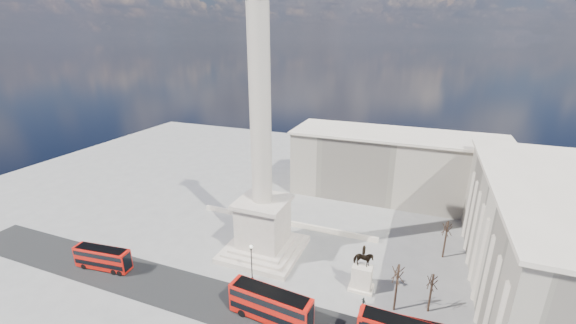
# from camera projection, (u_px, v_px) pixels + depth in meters

# --- Properties ---
(ground) EXTENTS (180.00, 180.00, 0.00)m
(ground) POSITION_uv_depth(u_px,v_px,m) (252.00, 266.00, 63.02)
(ground) COLOR gray
(ground) RESTS_ON ground
(asphalt_road) EXTENTS (120.00, 9.00, 0.01)m
(asphalt_road) POSITION_uv_depth(u_px,v_px,m) (252.00, 311.00, 52.51)
(asphalt_road) COLOR black
(asphalt_road) RESTS_ON ground
(nelsons_column) EXTENTS (14.00, 14.00, 49.85)m
(nelsons_column) POSITION_uv_depth(u_px,v_px,m) (262.00, 189.00, 63.15)
(nelsons_column) COLOR beige
(nelsons_column) RESTS_ON ground
(balustrade_wall) EXTENTS (40.00, 0.60, 1.10)m
(balustrade_wall) POSITION_uv_depth(u_px,v_px,m) (285.00, 222.00, 76.91)
(balustrade_wall) COLOR beige
(balustrade_wall) RESTS_ON ground
(building_east) EXTENTS (19.00, 46.00, 18.60)m
(building_east) POSITION_uv_depth(u_px,v_px,m) (546.00, 242.00, 53.29)
(building_east) COLOR beige
(building_east) RESTS_ON ground
(building_northeast) EXTENTS (51.00, 17.00, 16.60)m
(building_northeast) POSITION_uv_depth(u_px,v_px,m) (394.00, 165.00, 88.58)
(building_northeast) COLOR beige
(building_northeast) RESTS_ON ground
(red_bus_a) EXTENTS (10.37, 3.46, 4.13)m
(red_bus_a) POSITION_uv_depth(u_px,v_px,m) (103.00, 258.00, 61.64)
(red_bus_a) COLOR red
(red_bus_a) RESTS_ON ground
(red_bus_b) EXTENTS (12.53, 3.88, 5.00)m
(red_bus_b) POSITION_uv_depth(u_px,v_px,m) (271.00, 305.00, 50.06)
(red_bus_b) COLOR red
(red_bus_b) RESTS_ON ground
(victorian_lamp) EXTENTS (0.59, 0.59, 6.90)m
(victorian_lamp) POSITION_uv_depth(u_px,v_px,m) (252.00, 260.00, 57.83)
(victorian_lamp) COLOR black
(victorian_lamp) RESTS_ON ground
(equestrian_statue) EXTENTS (3.89, 2.92, 8.12)m
(equestrian_statue) POSITION_uv_depth(u_px,v_px,m) (362.00, 274.00, 56.38)
(equestrian_statue) COLOR beige
(equestrian_statue) RESTS_ON ground
(bare_tree_near) EXTENTS (1.91, 1.91, 8.37)m
(bare_tree_near) POSITION_uv_depth(u_px,v_px,m) (398.00, 273.00, 50.70)
(bare_tree_near) COLOR #332319
(bare_tree_near) RESTS_ON ground
(bare_tree_mid) EXTENTS (1.80, 1.80, 6.84)m
(bare_tree_mid) POSITION_uv_depth(u_px,v_px,m) (433.00, 281.00, 50.81)
(bare_tree_mid) COLOR #332319
(bare_tree_mid) RESTS_ON ground
(bare_tree_far) EXTENTS (1.92, 1.92, 7.83)m
(bare_tree_far) POSITION_uv_depth(u_px,v_px,m) (447.00, 228.00, 63.59)
(bare_tree_far) COLOR #332319
(bare_tree_far) RESTS_ON ground
(pedestrian_walking) EXTENTS (0.63, 0.47, 1.59)m
(pedestrian_walking) POSITION_uv_depth(u_px,v_px,m) (305.00, 304.00, 52.87)
(pedestrian_walking) COLOR black
(pedestrian_walking) RESTS_ON ground
(pedestrian_standing) EXTENTS (0.89, 0.74, 1.68)m
(pedestrian_standing) POSITION_uv_depth(u_px,v_px,m) (378.00, 324.00, 49.16)
(pedestrian_standing) COLOR black
(pedestrian_standing) RESTS_ON ground
(pedestrian_crossing) EXTENTS (0.94, 0.88, 1.55)m
(pedestrian_crossing) POSITION_uv_depth(u_px,v_px,m) (364.00, 302.00, 53.34)
(pedestrian_crossing) COLOR black
(pedestrian_crossing) RESTS_ON ground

